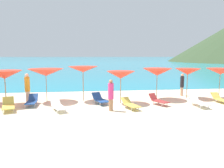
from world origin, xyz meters
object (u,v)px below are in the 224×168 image
Objects in this scene: lounge_chair_0 at (32,101)px; lounge_chair_1 at (222,99)px; beachgoer_0 at (182,84)px; beachgoer_4 at (27,87)px; lounge_chair_4 at (58,106)px; beachgoer_2 at (111,94)px; umbrella_6 at (157,72)px; lounge_chair_6 at (130,104)px; umbrella_7 at (188,72)px; lounge_chair_9 at (158,100)px; umbrella_2 at (4,75)px; umbrella_4 at (83,69)px; umbrella_3 at (46,72)px; umbrella_5 at (121,75)px; lounge_chair_5 at (8,105)px; lounge_chair_3 at (100,99)px; umbrella_8 at (220,71)px; lounge_chair_2 at (198,101)px.

lounge_chair_0 is 11.80m from lounge_chair_1.
beachgoer_0 is 0.89× the size of beachgoer_4.
beachgoer_2 reaches higher than lounge_chair_4.
umbrella_6 is at bearing -12.69° from beachgoer_2.
umbrella_7 is at bearing 9.38° from lounge_chair_6.
lounge_chair_9 reaches higher than lounge_chair_6.
umbrella_6 is (9.67, 0.53, 0.04)m from umbrella_2.
umbrella_7 is at bearing 3.10° from umbrella_2.
umbrella_3 is at bearing 179.30° from umbrella_4.
umbrella_5 is at bearing 82.47° from lounge_chair_6.
lounge_chair_1 is 1.08× the size of lounge_chair_5.
lounge_chair_3 is 1.13× the size of lounge_chair_9.
lounge_chair_4 is at bearing -42.15° from lounge_chair_0.
lounge_chair_0 is (-12.51, -0.76, -1.60)m from umbrella_8.
umbrella_3 reaches higher than umbrella_2.
lounge_chair_0 is at bearing -15.81° from beachgoer_4.
beachgoer_2 is (-1.14, -0.33, 0.65)m from lounge_chair_6.
lounge_chair_4 is at bearing -168.82° from umbrella_8.
lounge_chair_5 is 2.21m from beachgoer_4.
beachgoer_2 is at bearing -142.08° from umbrella_6.
umbrella_6 is 1.24× the size of beachgoer_2.
umbrella_3 is 1.49m from beachgoer_4.
lounge_chair_0 is at bearing -173.02° from umbrella_6.
umbrella_4 is 7.45m from beachgoer_0.
lounge_chair_3 is 3.59m from lounge_chair_9.
lounge_chair_5 reaches higher than lounge_chair_6.
beachgoer_4 is at bearing -179.68° from umbrella_7.
umbrella_7 is at bearing 11.51° from umbrella_5.
lounge_chair_0 is 2.20m from lounge_chair_4.
umbrella_4 is at bearing -179.89° from umbrella_7.
umbrella_5 reaches higher than lounge_chair_0.
lounge_chair_9 is (5.90, 0.73, 0.03)m from lounge_chair_4.
lounge_chair_6 is (0.31, -1.50, -1.52)m from umbrella_5.
lounge_chair_0 reaches higher than lounge_chair_4.
lounge_chair_5 is at bearing 170.34° from lounge_chair_3.
umbrella_2 is 9.43m from lounge_chair_9.
lounge_chair_4 is (-8.57, -2.47, -1.61)m from umbrella_7.
umbrella_7 is at bearing 0.11° from umbrella_4.
umbrella_6 reaches higher than beachgoer_2.
umbrella_5 is at bearing -2.35° from lounge_chair_0.
umbrella_5 is at bearing 169.44° from lounge_chair_1.
lounge_chair_3 is 4.74m from beachgoer_4.
umbrella_4 reaches higher than umbrella_7.
beachgoer_4 is at bearing 178.79° from umbrella_8.
lounge_chair_5 is (0.62, -1.46, -1.54)m from umbrella_2.
beachgoer_4 is at bearing 166.07° from lounge_chair_2.
umbrella_5 is at bearing -2.06° from lounge_chair_4.
beachgoer_0 is (11.97, 1.56, -0.96)m from umbrella_2.
umbrella_7 is at bearing -24.32° from beachgoer_2.
umbrella_7 is 1.30× the size of lounge_chair_5.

